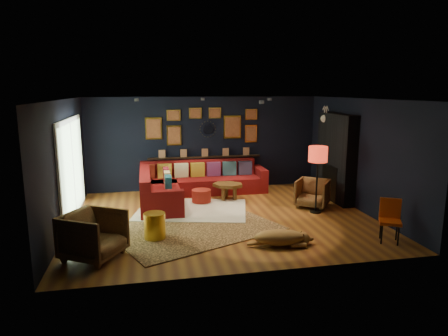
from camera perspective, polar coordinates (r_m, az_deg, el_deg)
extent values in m
plane|color=#9A6124|center=(8.94, -0.11, -7.08)|extent=(6.50, 6.50, 0.00)
plane|color=black|center=(11.30, -2.83, 3.54)|extent=(6.50, 0.00, 6.50)
plane|color=black|center=(6.01, 5.00, -3.35)|extent=(6.50, 0.00, 6.50)
plane|color=black|center=(8.61, -21.84, 0.33)|extent=(0.00, 5.50, 5.50)
plane|color=black|center=(9.78, 18.93, 1.74)|extent=(0.00, 5.50, 5.50)
plane|color=silver|center=(8.49, -0.11, 9.82)|extent=(6.50, 6.50, 0.00)
cube|color=maroon|center=(10.99, -3.42, -2.48)|extent=(3.20, 0.95, 0.42)
cube|color=maroon|center=(11.24, -3.69, 0.03)|extent=(3.20, 0.24, 0.46)
cube|color=maroon|center=(11.31, 5.14, -1.53)|extent=(0.22, 0.95, 0.64)
cube|color=maroon|center=(9.83, -9.05, -4.24)|extent=(0.95, 2.20, 0.42)
cube|color=maroon|center=(9.72, -11.21, -1.94)|extent=(0.24, 2.20, 0.46)
cube|color=maroon|center=(8.84, -8.79, -5.26)|extent=(0.95, 0.22, 0.64)
cube|color=maroon|center=(10.95, -10.83, -0.51)|extent=(0.38, 0.14, 0.38)
cube|color=gold|center=(10.96, -8.47, -0.42)|extent=(0.38, 0.14, 0.38)
cube|color=beige|center=(10.99, -6.13, -0.33)|extent=(0.38, 0.14, 0.38)
cube|color=#AC8D24|center=(11.04, -3.81, -0.24)|extent=(0.38, 0.14, 0.38)
cube|color=#652B60|center=(11.10, -1.50, -0.15)|extent=(0.38, 0.14, 0.38)
cube|color=#2A5163|center=(11.19, 0.77, -0.06)|extent=(0.38, 0.14, 0.38)
cube|color=#312C49|center=(11.29, 3.00, 0.03)|extent=(0.38, 0.14, 0.38)
cube|color=maroon|center=(10.42, -8.29, -1.02)|extent=(0.14, 0.38, 0.38)
cube|color=tan|center=(9.93, -8.13, -1.62)|extent=(0.14, 0.38, 0.38)
cube|color=#1B546D|center=(9.45, -7.95, -2.28)|extent=(0.14, 0.38, 0.38)
cube|color=black|center=(11.29, -2.75, 1.58)|extent=(3.20, 0.12, 0.04)
cube|color=gold|center=(11.10, -10.02, 5.58)|extent=(0.45, 0.03, 0.60)
cube|color=#9C5731|center=(11.08, -10.02, 5.57)|extent=(0.38, 0.01, 0.51)
cube|color=gold|center=(11.15, -7.15, 4.65)|extent=(0.40, 0.03, 0.55)
cube|color=#9C5731|center=(11.13, -7.15, 4.64)|extent=(0.34, 0.01, 0.47)
cube|color=gold|center=(11.10, -7.22, 7.48)|extent=(0.38, 0.03, 0.30)
cube|color=#9C5731|center=(11.08, -7.22, 7.47)|extent=(0.32, 0.01, 0.25)
cube|color=gold|center=(11.36, 1.19, 5.88)|extent=(0.50, 0.03, 0.65)
cube|color=#9C5731|center=(11.35, 1.21, 5.87)|extent=(0.42, 0.01, 0.55)
cube|color=gold|center=(11.52, 3.87, 4.92)|extent=(0.35, 0.03, 0.50)
cube|color=#9C5731|center=(11.50, 3.89, 4.91)|extent=(0.30, 0.01, 0.42)
cube|color=gold|center=(11.47, 3.90, 7.66)|extent=(0.35, 0.03, 0.30)
cube|color=#9C5731|center=(11.45, 3.93, 7.65)|extent=(0.30, 0.01, 0.25)
cube|color=gold|center=(11.16, -4.13, 7.81)|extent=(0.35, 0.03, 0.30)
cube|color=#9C5731|center=(11.14, -4.11, 7.81)|extent=(0.30, 0.01, 0.25)
cube|color=gold|center=(11.24, -1.32, 7.86)|extent=(0.35, 0.03, 0.30)
cube|color=#9C5731|center=(11.22, -1.30, 7.86)|extent=(0.30, 0.01, 0.25)
cylinder|color=silver|center=(11.24, -2.32, 5.55)|extent=(0.28, 0.03, 0.28)
cone|color=gold|center=(11.28, -1.21, 5.58)|extent=(0.03, 0.16, 0.03)
cone|color=gold|center=(11.27, -1.29, 6.00)|extent=(0.04, 0.16, 0.04)
cone|color=gold|center=(11.25, -1.53, 6.36)|extent=(0.04, 0.16, 0.04)
cone|color=gold|center=(11.23, -1.90, 6.60)|extent=(0.04, 0.16, 0.04)
cone|color=gold|center=(11.22, -2.32, 6.67)|extent=(0.03, 0.16, 0.03)
cone|color=gold|center=(11.21, -2.75, 6.58)|extent=(0.04, 0.16, 0.04)
cone|color=gold|center=(11.20, -3.11, 6.33)|extent=(0.04, 0.16, 0.04)
cone|color=gold|center=(11.20, -3.35, 5.96)|extent=(0.04, 0.16, 0.04)
cone|color=gold|center=(11.21, -3.43, 5.53)|extent=(0.03, 0.16, 0.03)
cone|color=gold|center=(11.22, -3.34, 5.10)|extent=(0.04, 0.16, 0.04)
cone|color=gold|center=(11.23, -3.10, 4.75)|extent=(0.04, 0.16, 0.04)
cone|color=gold|center=(11.25, -2.73, 4.51)|extent=(0.04, 0.16, 0.04)
cone|color=gold|center=(11.26, -2.31, 4.44)|extent=(0.03, 0.16, 0.03)
cone|color=gold|center=(11.27, -1.88, 4.54)|extent=(0.04, 0.16, 0.04)
cone|color=gold|center=(11.28, -1.53, 4.79)|extent=(0.04, 0.16, 0.04)
cone|color=gold|center=(11.28, -1.29, 5.15)|extent=(0.04, 0.16, 0.04)
cube|color=black|center=(10.52, 15.71, 1.45)|extent=(0.30, 1.60, 2.20)
cube|color=black|center=(10.61, 15.24, -2.01)|extent=(0.20, 0.80, 0.90)
cone|color=white|center=(10.89, 15.21, 6.84)|extent=(0.35, 0.28, 0.28)
sphere|color=white|center=(10.79, 14.16, 6.86)|extent=(0.20, 0.20, 0.20)
cylinder|color=white|center=(10.74, 14.43, 7.73)|extent=(0.02, 0.10, 0.28)
cylinder|color=white|center=(10.85, 14.16, 7.78)|extent=(0.02, 0.10, 0.28)
cube|color=white|center=(9.22, -20.91, -0.19)|extent=(0.04, 2.80, 2.20)
cube|color=#B6E1AC|center=(9.22, -20.76, -0.19)|extent=(0.01, 2.60, 2.00)
cube|color=white|center=(9.22, -20.73, -0.19)|extent=(0.02, 0.06, 2.00)
cylinder|color=black|center=(9.53, -12.39, 9.48)|extent=(0.10, 0.10, 0.06)
cylinder|color=black|center=(10.04, -3.05, 9.79)|extent=(0.10, 0.10, 0.06)
cylinder|color=black|center=(10.01, 6.53, 9.73)|extent=(0.10, 0.10, 0.06)
cylinder|color=black|center=(7.86, 5.39, 9.37)|extent=(0.10, 0.10, 0.06)
cube|color=silver|center=(9.46, -4.60, -5.97)|extent=(2.87, 2.38, 0.03)
cube|color=tan|center=(8.27, -4.24, -8.59)|extent=(3.80, 3.33, 0.02)
cylinder|color=brown|center=(10.11, -0.10, -3.77)|extent=(0.10, 0.10, 0.32)
cylinder|color=brown|center=(10.17, 1.55, -3.68)|extent=(0.10, 0.10, 0.32)
cylinder|color=brown|center=(10.47, 0.33, -3.25)|extent=(0.10, 0.10, 0.32)
cylinder|color=maroon|center=(9.99, -3.25, -3.98)|extent=(0.48, 0.48, 0.31)
imported|color=#B27940|center=(7.10, -18.15, -8.82)|extent=(1.14, 1.16, 0.89)
imported|color=#B27940|center=(9.86, 12.53, -3.35)|extent=(0.99, 0.98, 0.74)
cylinder|color=gold|center=(7.76, -9.86, -8.16)|extent=(0.41, 0.41, 0.51)
cylinder|color=black|center=(7.97, 21.61, -8.71)|extent=(0.03, 0.03, 0.40)
cylinder|color=black|center=(8.00, 23.65, -8.79)|extent=(0.03, 0.03, 0.40)
cylinder|color=black|center=(8.23, 21.46, -8.06)|extent=(0.03, 0.03, 0.40)
cylinder|color=black|center=(8.27, 23.43, -8.14)|extent=(0.03, 0.03, 0.40)
cube|color=#EC5015|center=(8.05, 22.64, -7.09)|extent=(0.51, 0.51, 0.06)
cube|color=#EC5015|center=(8.14, 22.65, -5.28)|extent=(0.36, 0.22, 0.38)
cylinder|color=black|center=(9.53, 12.92, -6.08)|extent=(0.26, 0.26, 0.04)
cylinder|color=black|center=(9.36, 13.10, -2.30)|extent=(0.04, 0.04, 1.25)
cylinder|color=red|center=(9.23, 13.29, 1.94)|extent=(0.43, 0.43, 0.35)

